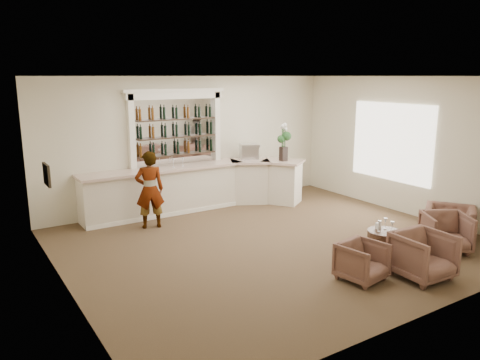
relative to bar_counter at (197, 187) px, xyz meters
name	(u,v)px	position (x,y,z in m)	size (l,w,h in m)	color
ground	(274,243)	(0.16, -3.00, -0.57)	(8.00, 8.00, 0.00)	brown
room_shell	(261,124)	(0.33, -2.29, 1.77)	(8.04, 7.02, 3.32)	beige
bar_counter	(197,187)	(0.00, 0.00, 0.00)	(5.72, 1.80, 1.14)	white
back_bar_alcove	(176,128)	(-0.34, 0.41, 1.46)	(2.64, 0.25, 3.00)	white
cocktail_table	(384,244)	(1.47, -4.67, -0.32)	(0.62, 0.62, 0.50)	#462F1E
sommelier	(150,190)	(-1.54, -0.71, 0.29)	(0.63, 0.41, 1.72)	gray
armchair_left	(362,261)	(0.34, -5.18, -0.25)	(0.69, 0.71, 0.65)	brown
armchair_center	(423,256)	(1.25, -5.67, -0.18)	(0.84, 0.86, 0.79)	brown
armchair_right	(446,232)	(2.70, -5.11, -0.20)	(0.79, 0.82, 0.74)	brown
armchair_far	(449,221)	(3.56, -4.61, -0.26)	(0.97, 0.84, 0.63)	brown
espresso_machine	(249,152)	(1.56, 0.03, 0.77)	(0.46, 0.39, 0.40)	silver
flower_vase	(284,140)	(2.18, -0.67, 1.11)	(0.26, 0.26, 0.97)	black
wine_glass_bar_left	(173,163)	(-0.61, 0.05, 0.67)	(0.07, 0.07, 0.21)	white
wine_glass_bar_right	(183,162)	(-0.34, 0.08, 0.67)	(0.07, 0.07, 0.21)	white
wine_glass_tbl_a	(379,226)	(1.35, -4.64, 0.03)	(0.07, 0.07, 0.21)	white
wine_glass_tbl_b	(385,223)	(1.57, -4.59, 0.03)	(0.07, 0.07, 0.21)	white
wine_glass_tbl_c	(392,227)	(1.51, -4.80, 0.03)	(0.07, 0.07, 0.21)	white
napkin_holder	(378,226)	(1.45, -4.53, -0.01)	(0.08, 0.08, 0.12)	white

